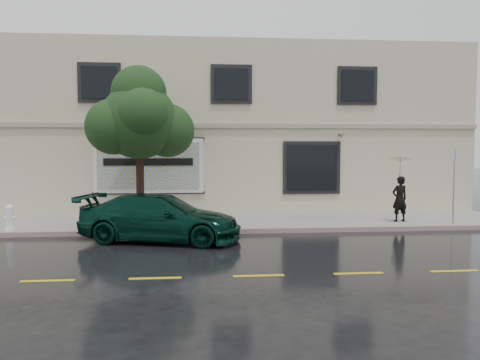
{
  "coord_description": "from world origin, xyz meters",
  "views": [
    {
      "loc": [
        -1.26,
        -13.29,
        2.76
      ],
      "look_at": [
        0.09,
        2.2,
        1.67
      ],
      "focal_mm": 35.0,
      "sensor_mm": 36.0,
      "label": 1
    }
  ],
  "objects": [
    {
      "name": "road_marking",
      "position": [
        0.0,
        -3.5,
        0.01
      ],
      "size": [
        19.0,
        0.12,
        0.01
      ],
      "primitive_type": "cube",
      "color": "gold",
      "rests_on": "ground"
    },
    {
      "name": "pedestrian",
      "position": [
        5.75,
        2.48,
        0.95
      ],
      "size": [
        0.64,
        0.48,
        1.6
      ],
      "primitive_type": "imported",
      "rotation": [
        0.0,
        0.0,
        3.32
      ],
      "color": "black",
      "rests_on": "sidewalk"
    },
    {
      "name": "curb",
      "position": [
        0.0,
        1.5,
        0.07
      ],
      "size": [
        20.0,
        0.18,
        0.16
      ],
      "primitive_type": "cube",
      "color": "gray",
      "rests_on": "ground"
    },
    {
      "name": "sign_pole",
      "position": [
        7.29,
        1.7,
        1.69
      ],
      "size": [
        0.32,
        0.06,
        2.56
      ],
      "rotation": [
        0.0,
        0.0,
        -0.1
      ],
      "color": "#A0A4A9",
      "rests_on": "sidewalk"
    },
    {
      "name": "billboard",
      "position": [
        -3.2,
        4.92,
        2.05
      ],
      "size": [
        4.3,
        0.16,
        2.2
      ],
      "color": "white",
      "rests_on": "ground"
    },
    {
      "name": "fire_hydrant",
      "position": [
        -7.18,
        1.8,
        0.55
      ],
      "size": [
        0.34,
        0.32,
        0.82
      ],
      "rotation": [
        0.0,
        0.0,
        -0.25
      ],
      "color": "white",
      "rests_on": "sidewalk"
    },
    {
      "name": "ground",
      "position": [
        0.0,
        0.0,
        0.0
      ],
      "size": [
        90.0,
        90.0,
        0.0
      ],
      "primitive_type": "plane",
      "color": "black",
      "rests_on": "ground"
    },
    {
      "name": "sidewalk",
      "position": [
        0.0,
        3.25,
        0.07
      ],
      "size": [
        20.0,
        3.5,
        0.15
      ],
      "primitive_type": "cube",
      "color": "#9E9D96",
      "rests_on": "ground"
    },
    {
      "name": "car",
      "position": [
        -2.41,
        0.51,
        0.69
      ],
      "size": [
        5.13,
        3.25,
        1.38
      ],
      "primitive_type": "imported",
      "rotation": [
        0.0,
        0.0,
        1.31
      ],
      "color": "black",
      "rests_on": "ground"
    },
    {
      "name": "street_tree",
      "position": [
        -3.26,
        2.74,
        3.62
      ],
      "size": [
        2.56,
        2.56,
        4.77
      ],
      "color": "black",
      "rests_on": "sidewalk"
    },
    {
      "name": "building",
      "position": [
        0.0,
        9.0,
        3.5
      ],
      "size": [
        20.0,
        8.12,
        7.0
      ],
      "color": "beige",
      "rests_on": "ground"
    },
    {
      "name": "umbrella",
      "position": [
        5.75,
        2.48,
        2.07
      ],
      "size": [
        0.92,
        0.92,
        0.65
      ],
      "primitive_type": "imported",
      "rotation": [
        0.0,
        0.0,
        0.05
      ],
      "color": "black",
      "rests_on": "pedestrian"
    }
  ]
}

